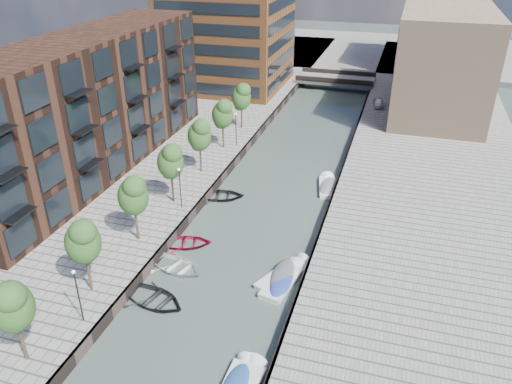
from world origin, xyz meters
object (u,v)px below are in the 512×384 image
at_px(tree_2, 133,194).
at_px(motorboat_1, 286,274).
at_px(bridge, 336,79).
at_px(motorboat_3, 284,279).
at_px(tree_4, 199,134).
at_px(motorboat_0, 237,384).
at_px(tree_3, 170,160).
at_px(sloop_4, 221,198).
at_px(tree_5, 222,113).
at_px(sloop_2, 187,245).
at_px(tree_6, 241,96).
at_px(car, 378,102).
at_px(motorboat_4, 327,186).
at_px(tree_0, 11,304).
at_px(sloop_1, 155,302).
at_px(sloop_3, 177,269).
at_px(tree_1, 82,240).

height_order(tree_2, motorboat_1, tree_2).
bearing_deg(bridge, motorboat_3, -85.26).
height_order(tree_4, motorboat_0, tree_4).
bearing_deg(tree_3, sloop_4, 45.45).
relative_size(bridge, motorboat_3, 2.46).
bearing_deg(tree_5, sloop_2, -79.21).
distance_m(tree_6, motorboat_1, 31.41).
relative_size(motorboat_3, car, 1.49).
distance_m(sloop_4, motorboat_4, 11.46).
xyz_separation_m(tree_0, sloop_2, (3.69, 15.64, -5.31)).
distance_m(sloop_1, sloop_4, 16.55).
bearing_deg(motorboat_1, tree_2, 179.48).
distance_m(tree_3, sloop_4, 7.28).
bearing_deg(tree_4, tree_2, -90.00).
bearing_deg(motorboat_4, sloop_1, -112.43).
xyz_separation_m(tree_6, car, (16.61, 14.30, -3.70)).
height_order(motorboat_1, motorboat_4, motorboat_1).
distance_m(bridge, motorboat_0, 65.61).
height_order(tree_3, tree_6, same).
distance_m(tree_0, sloop_4, 25.36).
height_order(sloop_1, sloop_3, sloop_1).
height_order(tree_1, sloop_3, tree_1).
relative_size(tree_4, sloop_2, 1.36).
bearing_deg(sloop_4, tree_2, 146.55).
distance_m(tree_1, tree_3, 14.00).
distance_m(bridge, motorboat_4, 38.30).
bearing_deg(tree_5, tree_0, -90.00).
distance_m(motorboat_0, motorboat_3, 10.64).
bearing_deg(tree_3, motorboat_1, -28.66).
bearing_deg(sloop_2, motorboat_3, -123.88).
bearing_deg(car, sloop_1, -113.10).
bearing_deg(tree_0, motorboat_0, 11.24).
height_order(tree_6, motorboat_0, tree_6).
xyz_separation_m(sloop_4, motorboat_3, (9.54, -11.38, 0.20)).
height_order(tree_1, tree_6, same).
relative_size(tree_1, sloop_4, 1.23).
xyz_separation_m(motorboat_0, motorboat_3, (0.27, 10.64, 0.02)).
height_order(motorboat_0, car, car).
bearing_deg(tree_6, motorboat_1, -65.14).
height_order(tree_6, sloop_1, tree_6).
height_order(tree_3, motorboat_1, tree_3).
height_order(tree_2, sloop_1, tree_2).
height_order(tree_1, motorboat_0, tree_1).
bearing_deg(tree_5, motorboat_4, -20.07).
xyz_separation_m(sloop_3, motorboat_4, (9.27, 17.83, 0.20)).
relative_size(sloop_2, motorboat_3, 0.83).
distance_m(tree_3, motorboat_4, 17.08).
bearing_deg(sloop_1, tree_3, 33.34).
bearing_deg(tree_6, sloop_3, -81.82).
bearing_deg(motorboat_0, tree_3, 124.69).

